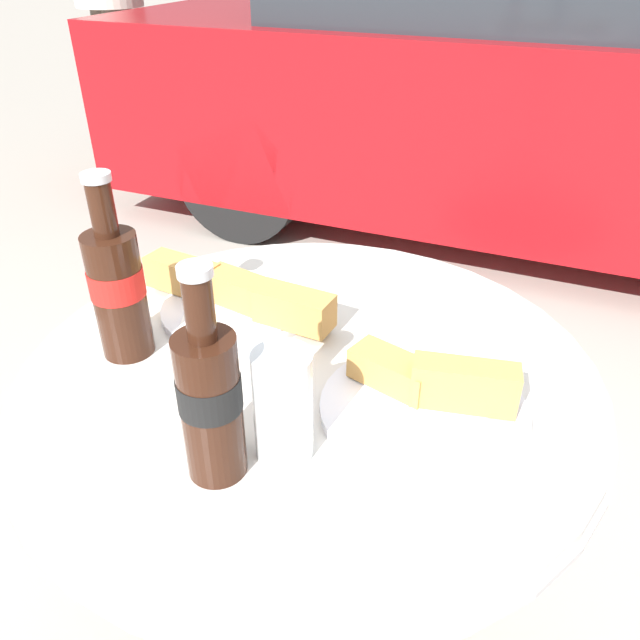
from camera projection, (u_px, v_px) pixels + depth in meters
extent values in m
cylinder|color=#B7B7BC|center=(311.00, 539.00, 1.05)|extent=(0.06, 0.06, 0.69)
cylinder|color=#B7B7BC|center=(309.00, 379.00, 0.87)|extent=(0.80, 0.80, 0.01)
cylinder|color=beige|center=(309.00, 371.00, 0.86)|extent=(0.78, 0.78, 0.02)
cylinder|color=#33190F|center=(211.00, 408.00, 0.64)|extent=(0.06, 0.06, 0.17)
cylinder|color=black|center=(209.00, 392.00, 0.63)|extent=(0.07, 0.07, 0.04)
cylinder|color=#33190F|center=(199.00, 308.00, 0.58)|extent=(0.03, 0.03, 0.07)
cylinder|color=silver|center=(195.00, 271.00, 0.56)|extent=(0.03, 0.03, 0.01)
cylinder|color=#33190F|center=(119.00, 296.00, 0.84)|extent=(0.07, 0.07, 0.18)
cylinder|color=red|center=(117.00, 282.00, 0.82)|extent=(0.07, 0.07, 0.04)
cylinder|color=#33190F|center=(102.00, 209.00, 0.77)|extent=(0.03, 0.03, 0.07)
cylinder|color=silver|center=(96.00, 177.00, 0.75)|extent=(0.04, 0.04, 0.01)
cylinder|color=silver|center=(284.00, 416.00, 0.68)|extent=(0.06, 0.06, 0.10)
cylinder|color=silver|center=(283.00, 406.00, 0.68)|extent=(0.07, 0.07, 0.13)
cylinder|color=white|center=(237.00, 308.00, 0.97)|extent=(0.23, 0.23, 0.01)
cube|color=white|center=(236.00, 304.00, 0.97)|extent=(0.20, 0.20, 0.00)
cube|color=#C68E47|center=(183.00, 275.00, 0.99)|extent=(0.13, 0.06, 0.05)
cube|color=#C68E47|center=(236.00, 289.00, 0.96)|extent=(0.11, 0.07, 0.05)
cube|color=#C68E47|center=(294.00, 308.00, 0.90)|extent=(0.12, 0.06, 0.05)
cylinder|color=white|center=(423.00, 409.00, 0.77)|extent=(0.26, 0.26, 0.01)
cube|color=white|center=(424.00, 405.00, 0.76)|extent=(0.19, 0.19, 0.00)
cube|color=#C68E47|center=(392.00, 370.00, 0.79)|extent=(0.12, 0.08, 0.04)
cube|color=#C68E47|center=(464.00, 385.00, 0.75)|extent=(0.13, 0.06, 0.06)
cube|color=#9E0F14|center=(554.00, 105.00, 2.90)|extent=(3.93, 1.81, 0.74)
cylinder|color=black|center=(363.00, 98.00, 4.05)|extent=(0.60, 0.22, 0.60)
cylinder|color=black|center=(244.00, 173.00, 2.80)|extent=(0.60, 0.22, 0.60)
cylinder|color=brown|center=(117.00, 85.00, 3.75)|extent=(0.17, 0.17, 0.87)
cylinder|color=brown|center=(130.00, 91.00, 3.62)|extent=(0.17, 0.17, 0.87)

